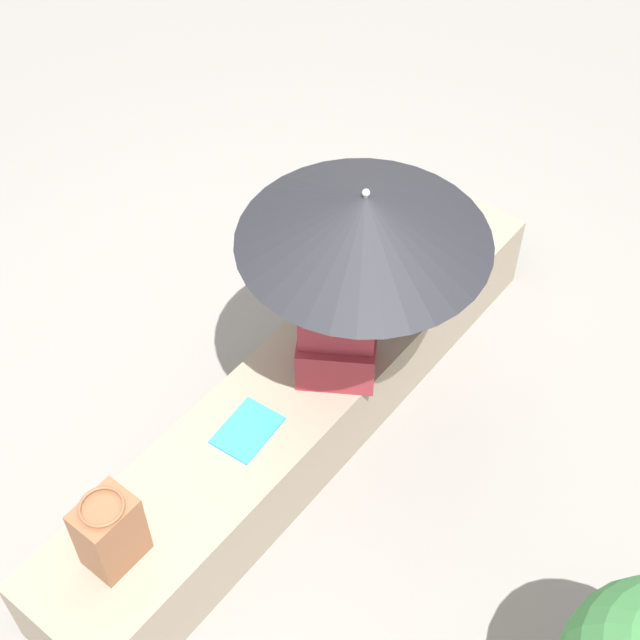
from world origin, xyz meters
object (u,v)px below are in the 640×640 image
object	(u,v)px
handbag_black	(397,286)
magazine	(247,430)
parasol	(365,219)
tote_bag_canvas	(110,532)
person_seated	(338,310)

from	to	relation	value
handbag_black	magazine	size ratio (longest dim) A/B	1.22
parasol	handbag_black	bearing A→B (deg)	10.67
tote_bag_canvas	handbag_black	bearing A→B (deg)	-3.44
handbag_black	magazine	world-z (taller)	handbag_black
tote_bag_canvas	parasol	bearing A→B (deg)	-7.65
tote_bag_canvas	person_seated	bearing A→B (deg)	-4.62
handbag_black	parasol	bearing A→B (deg)	-169.33
handbag_black	tote_bag_canvas	size ratio (longest dim) A/B	0.95
person_seated	magazine	world-z (taller)	person_seated
magazine	parasol	bearing A→B (deg)	-21.34
handbag_black	tote_bag_canvas	xyz separation A→B (m)	(-1.68, 0.10, 0.01)
person_seated	handbag_black	xyz separation A→B (m)	(0.44, -0.00, -0.22)
tote_bag_canvas	magazine	size ratio (longest dim) A/B	1.29
parasol	magazine	bearing A→B (deg)	163.48
person_seated	magazine	distance (m)	0.64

